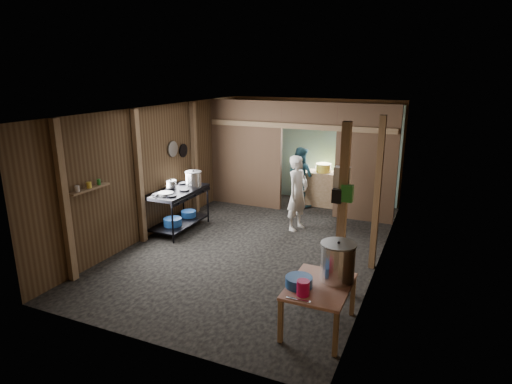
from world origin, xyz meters
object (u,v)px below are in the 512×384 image
at_px(yellow_tub, 323,168).
at_px(stove_pot_large, 194,179).
at_px(prep_table, 319,306).
at_px(gas_range, 178,210).
at_px(cook, 298,193).
at_px(pink_bucket, 303,288).
at_px(stock_pot, 338,263).

bearing_deg(yellow_tub, stove_pot_large, -129.83).
relative_size(prep_table, yellow_tub, 2.80).
height_order(stove_pot_large, yellow_tub, stove_pot_large).
xyz_separation_m(gas_range, cook, (2.28, 1.05, 0.36)).
bearing_deg(pink_bucket, stove_pot_large, 138.32).
bearing_deg(gas_range, prep_table, -32.22).
bearing_deg(stock_pot, prep_table, -127.45).
xyz_separation_m(stock_pot, yellow_tub, (-1.57, 5.06, 0.08)).
bearing_deg(stock_pot, stove_pot_large, 146.11).
bearing_deg(prep_table, stock_pot, 52.55).
distance_m(prep_table, cook, 3.71).
bearing_deg(cook, gas_range, 130.53).
xyz_separation_m(gas_range, stock_pot, (3.88, -2.12, 0.43)).
height_order(stove_pot_large, stock_pot, stove_pot_large).
height_order(stock_pot, yellow_tub, stock_pot).
height_order(gas_range, yellow_tub, yellow_tub).
relative_size(gas_range, yellow_tub, 3.95).
bearing_deg(gas_range, cook, 24.80).
height_order(prep_table, stove_pot_large, stove_pot_large).
xyz_separation_m(yellow_tub, cook, (-0.03, -1.89, -0.16)).
distance_m(gas_range, prep_table, 4.39).
height_order(gas_range, cook, cook).
distance_m(stove_pot_large, cook, 2.23).
bearing_deg(prep_table, stove_pot_large, 142.53).
height_order(prep_table, yellow_tub, yellow_tub).
height_order(stock_pot, cook, cook).
bearing_deg(prep_table, cook, 112.87).
xyz_separation_m(pink_bucket, cook, (-1.31, 3.73, 0.08)).
relative_size(stock_pot, cook, 0.34).
xyz_separation_m(prep_table, cook, (-1.43, 3.39, 0.48)).
bearing_deg(cook, stock_pot, -137.48).
xyz_separation_m(stock_pot, cook, (-1.60, 3.17, -0.08)).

